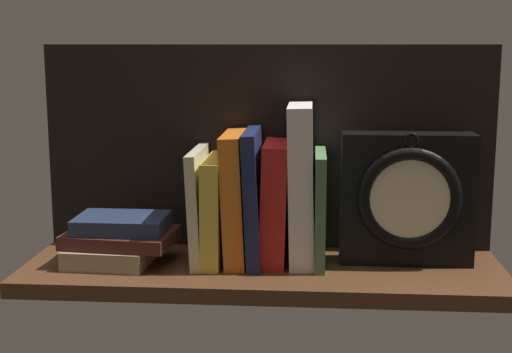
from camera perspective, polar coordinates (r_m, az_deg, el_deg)
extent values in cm
cube|color=#4C2D19|center=(119.38, 0.52, -7.54)|extent=(77.81, 24.53, 2.50)
cube|color=black|center=(126.45, 0.90, 2.31)|extent=(77.81, 1.20, 35.41)
cube|color=beige|center=(120.47, -4.44, -2.23)|extent=(2.40, 16.47, 18.55)
cube|color=gold|center=(120.24, -3.21, -2.55)|extent=(3.04, 16.30, 17.25)
cube|color=orange|center=(119.41, -1.60, -1.65)|extent=(4.19, 15.07, 21.33)
cube|color=#192147|center=(119.08, -0.14, -1.55)|extent=(3.17, 16.29, 21.80)
cube|color=red|center=(119.07, 1.50, -2.05)|extent=(4.59, 13.51, 19.84)
cube|color=silver|center=(118.31, 3.58, -0.62)|extent=(4.54, 13.84, 25.96)
cube|color=#476B44|center=(119.10, 5.05, -2.44)|extent=(1.77, 15.24, 18.30)
cube|color=black|center=(120.51, 11.76, -1.70)|extent=(21.42, 5.98, 21.42)
torus|color=black|center=(117.08, 11.98, -1.72)|extent=(16.51, 2.03, 16.51)
cylinder|color=beige|center=(117.08, 11.98, -1.72)|extent=(13.32, 0.60, 13.32)
cube|color=black|center=(116.31, 12.18, -1.00)|extent=(0.86, 0.30, 3.26)
cube|color=black|center=(116.64, 10.93, -2.46)|extent=(4.47, 0.30, 3.19)
torus|color=black|center=(115.91, 12.13, 2.80)|extent=(2.44, 0.44, 2.44)
cube|color=#9E8966|center=(122.56, -11.26, -5.90)|extent=(13.88, 14.05, 3.08)
cube|color=#471E19|center=(121.24, -10.63, -4.77)|extent=(18.41, 13.63, 2.18)
cube|color=#232D4C|center=(121.17, -10.48, -3.62)|extent=(14.70, 10.38, 2.54)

